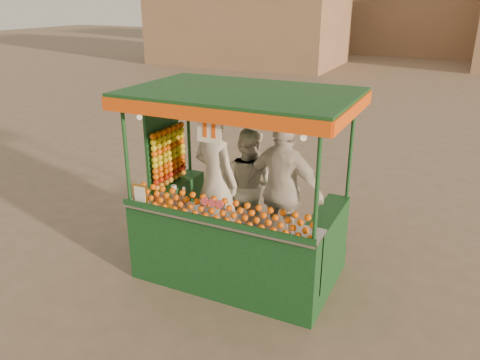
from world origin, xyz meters
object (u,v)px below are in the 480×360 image
at_px(vendor_middle, 248,185).
at_px(vendor_right, 284,191).
at_px(juice_cart, 232,220).
at_px(vendor_left, 216,181).

xyz_separation_m(vendor_middle, vendor_right, (0.64, -0.30, 0.14)).
xyz_separation_m(juice_cart, vendor_middle, (-0.04, 0.59, 0.29)).
bearing_deg(vendor_right, vendor_left, 17.84).
bearing_deg(vendor_middle, juice_cart, 99.86).
bearing_deg(vendor_middle, vendor_left, 62.12).
height_order(juice_cart, vendor_middle, juice_cart).
bearing_deg(vendor_left, juice_cart, 168.39).
distance_m(juice_cart, vendor_right, 0.80).
height_order(vendor_left, vendor_middle, vendor_left).
distance_m(juice_cart, vendor_left, 0.57).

